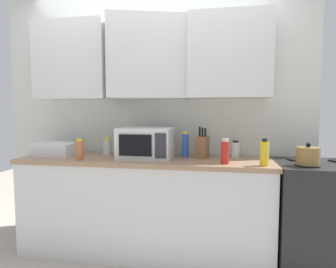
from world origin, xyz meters
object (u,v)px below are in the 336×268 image
object	(u,v)px
stove_range	(322,216)
bottle_red_sauce	(225,152)
bottle_blue_cleaner	(185,145)
dish_rack	(56,149)
microwave	(146,143)
knife_block	(202,147)
bottle_white_jar	(235,149)
bottle_spice_jar	(80,150)
bottle_yellow_mustard	(264,153)
bottle_clear_tall	(107,147)
kettle	(308,156)

from	to	relation	value
stove_range	bottle_red_sauce	world-z (taller)	bottle_red_sauce
bottle_blue_cleaner	dish_rack	bearing A→B (deg)	-175.57
bottle_red_sauce	microwave	bearing A→B (deg)	167.24
dish_rack	knife_block	bearing A→B (deg)	3.39
microwave	knife_block	distance (m)	0.52
bottle_red_sauce	bottle_blue_cleaner	distance (m)	0.46
microwave	dish_rack	bearing A→B (deg)	178.72
bottle_white_jar	bottle_blue_cleaner	distance (m)	0.48
microwave	bottle_spice_jar	size ratio (longest dim) A/B	2.52
knife_block	bottle_yellow_mustard	bearing A→B (deg)	-30.90
bottle_white_jar	bottle_red_sauce	distance (m)	0.42
bottle_spice_jar	bottle_white_jar	size ratio (longest dim) A/B	1.26
knife_block	bottle_spice_jar	size ratio (longest dim) A/B	1.52
stove_range	knife_block	size ratio (longest dim) A/B	3.15
bottle_blue_cleaner	bottle_red_sauce	bearing A→B (deg)	-37.74
stove_range	microwave	size ratio (longest dim) A/B	1.90
bottle_spice_jar	bottle_red_sauce	distance (m)	1.26
microwave	bottle_clear_tall	size ratio (longest dim) A/B	2.75
microwave	bottle_yellow_mustard	world-z (taller)	microwave
microwave	bottle_blue_cleaner	bearing A→B (deg)	18.84
kettle	bottle_white_jar	distance (m)	0.66
knife_block	bottle_red_sauce	bearing A→B (deg)	-52.91
bottle_spice_jar	bottle_white_jar	world-z (taller)	bottle_spice_jar
bottle_clear_tall	bottle_yellow_mustard	distance (m)	1.49
knife_block	bottle_white_jar	bearing A→B (deg)	24.47
bottle_clear_tall	bottle_red_sauce	distance (m)	1.18
knife_block	bottle_yellow_mustard	xyz separation A→B (m)	(0.50, -0.30, -0.00)
stove_range	knife_block	bearing A→B (deg)	174.10
kettle	bottle_blue_cleaner	xyz separation A→B (m)	(-1.00, 0.26, 0.03)
bottle_white_jar	bottle_clear_tall	bearing A→B (deg)	-175.67
bottle_yellow_mustard	bottle_red_sauce	world-z (taller)	bottle_yellow_mustard
bottle_red_sauce	dish_rack	bearing A→B (deg)	173.65
microwave	bottle_blue_cleaner	distance (m)	0.37
microwave	dish_rack	size ratio (longest dim) A/B	1.26
bottle_spice_jar	bottle_white_jar	bearing A→B (deg)	17.67
stove_range	microwave	xyz separation A→B (m)	(-1.52, -0.00, 0.59)
bottle_white_jar	stove_range	bearing A→B (deg)	-18.99
dish_rack	bottle_white_jar	size ratio (longest dim) A/B	2.52
bottle_spice_jar	bottle_white_jar	xyz separation A→B (m)	(1.36, 0.43, -0.02)
stove_range	bottle_blue_cleaner	world-z (taller)	bottle_blue_cleaner
kettle	dish_rack	size ratio (longest dim) A/B	0.47
knife_block	dish_rack	bearing A→B (deg)	-176.61
bottle_yellow_mustard	bottle_white_jar	size ratio (longest dim) A/B	1.44
stove_range	bottle_blue_cleaner	distance (m)	1.30
dish_rack	bottle_blue_cleaner	size ratio (longest dim) A/B	1.57
bottle_spice_jar	bottle_red_sauce	xyz separation A→B (m)	(1.26, 0.03, 0.01)
bottle_blue_cleaner	knife_block	bearing A→B (deg)	-4.87
bottle_yellow_mustard	bottle_blue_cleaner	size ratio (longest dim) A/B	0.90
bottle_clear_tall	bottle_red_sauce	bearing A→B (deg)	-15.14
stove_range	bottle_blue_cleaner	bearing A→B (deg)	174.24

